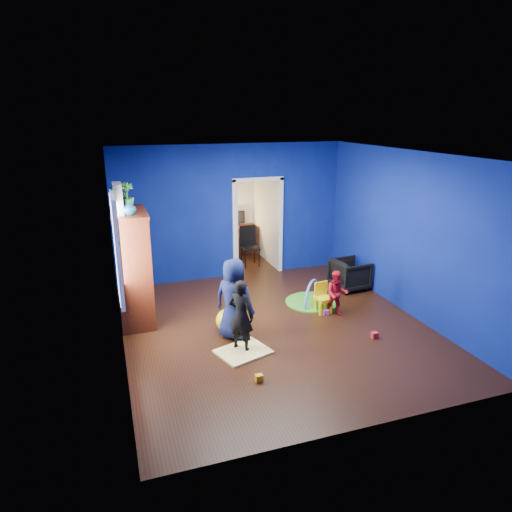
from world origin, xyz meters
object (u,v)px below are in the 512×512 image
object	(u,v)px
play_mat	(311,302)
kid_chair	(324,299)
crt_tv	(135,265)
study_desk	(239,240)
vase	(129,208)
armchair	(350,274)
child_navy	(234,299)
tv_armoire	(133,268)
hopper_ball	(227,320)
toddler_red	(337,294)
folding_chair	(250,247)
child_black	(241,316)

from	to	relation	value
play_mat	kid_chair	bearing A→B (deg)	-88.06
crt_tv	study_desk	world-z (taller)	crt_tv
vase	armchair	bearing A→B (deg)	5.88
armchair	child_navy	size ratio (longest dim) A/B	0.51
tv_armoire	hopper_ball	xyz separation A→B (m)	(1.40, -0.92, -0.79)
armchair	vase	size ratio (longest dim) A/B	2.89
vase	hopper_ball	size ratio (longest dim) A/B	0.62
armchair	crt_tv	bearing A→B (deg)	86.85
toddler_red	folding_chair	world-z (taller)	folding_chair
play_mat	study_desk	size ratio (longest dim) A/B	1.14
armchair	toddler_red	bearing A→B (deg)	135.46
armchair	kid_chair	size ratio (longest dim) A/B	1.37
vase	folding_chair	xyz separation A→B (m)	(2.82, 2.53, -1.62)
crt_tv	play_mat	xyz separation A→B (m)	(3.21, -0.28, -1.01)
child_black	kid_chair	size ratio (longest dim) A/B	2.29
tv_armoire	study_desk	xyz separation A→B (m)	(2.82, 3.19, -0.60)
child_black	play_mat	bearing A→B (deg)	-97.99
child_black	folding_chair	xyz separation A→B (m)	(1.38, 3.83, -0.11)
toddler_red	child_black	bearing A→B (deg)	-141.10
vase	folding_chair	size ratio (longest dim) A/B	0.26
hopper_ball	study_desk	xyz separation A→B (m)	(1.42, 4.11, 0.18)
toddler_red	tv_armoire	distance (m)	3.59
hopper_ball	play_mat	bearing A→B (deg)	18.93
armchair	tv_armoire	bearing A→B (deg)	86.83
toddler_red	tv_armoire	world-z (taller)	tv_armoire
tv_armoire	study_desk	world-z (taller)	tv_armoire
study_desk	folding_chair	distance (m)	0.96
armchair	tv_armoire	distance (m)	4.37
vase	tv_armoire	size ratio (longest dim) A/B	0.12
child_black	study_desk	bearing A→B (deg)	-60.02
child_black	toddler_red	xyz separation A→B (m)	(1.98, 0.65, -0.15)
armchair	child_navy	bearing A→B (deg)	109.50
child_navy	vase	xyz separation A→B (m)	(-1.45, 0.87, 1.41)
child_navy	toddler_red	distance (m)	1.99
kid_chair	toddler_red	bearing A→B (deg)	-62.80
tv_armoire	kid_chair	xyz separation A→B (m)	(3.27, -0.75, -0.73)
kid_chair	play_mat	distance (m)	0.52
folding_chair	tv_armoire	bearing A→B (deg)	-141.65
tv_armoire	folding_chair	xyz separation A→B (m)	(2.82, 2.23, -0.52)
child_navy	crt_tv	bearing A→B (deg)	3.14
toddler_red	play_mat	world-z (taller)	toddler_red
tv_armoire	armchair	bearing A→B (deg)	1.92
crt_tv	play_mat	world-z (taller)	crt_tv
child_navy	play_mat	size ratio (longest dim) A/B	1.34
child_black	toddler_red	world-z (taller)	child_black
tv_armoire	play_mat	distance (m)	3.41
play_mat	folding_chair	bearing A→B (deg)	99.80
child_black	hopper_ball	size ratio (longest dim) A/B	2.98
child_black	play_mat	size ratio (longest dim) A/B	1.14
child_black	folding_chair	world-z (taller)	child_black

